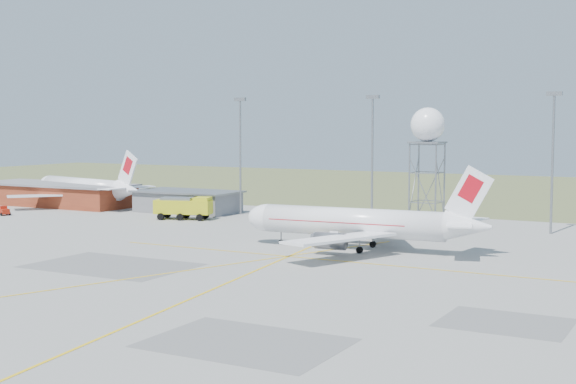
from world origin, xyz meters
The scene contains 12 objects.
ground centered at (0.00, 0.00, 0.00)m, with size 400.00×400.00×0.00m, color #A2A29C.
grass_strip centered at (0.00, 140.00, 0.01)m, with size 400.00×120.00×0.03m, color #505E33.
building_orange centered at (-75.00, 62.00, 2.17)m, with size 33.00×12.00×4.30m.
building_grey centered at (-45.00, 64.00, 1.97)m, with size 19.00×10.00×3.90m.
mast_a centered at (-35.00, 66.00, 12.07)m, with size 2.20×0.50×20.50m.
mast_b centered at (-10.00, 66.00, 12.07)m, with size 2.20×0.50×20.50m.
mast_c centered at (18.00, 66.00, 12.07)m, with size 2.20×0.50×20.50m.
airliner_main centered at (-0.59, 38.76, 3.37)m, with size 32.34×31.37×11.00m.
airliner_far centered at (-69.94, 64.46, 3.42)m, with size 32.49×30.93×11.16m.
radar_tower centered at (1.07, 60.56, 10.27)m, with size 5.06×5.06×18.30m.
fire_truck centered at (-39.00, 54.88, 1.82)m, with size 9.98×6.00×3.79m.
baggage_tug centered at (-70.34, 44.74, 0.62)m, with size 2.46×2.29×1.62m.
Camera 1 is at (39.95, -53.30, 15.69)m, focal length 50.00 mm.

